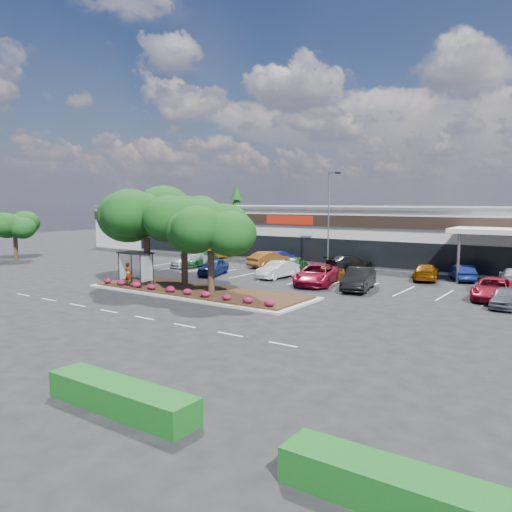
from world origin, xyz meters
The scene contains 31 objects.
ground centered at (0.00, 0.00, 0.00)m, with size 160.00×160.00×0.00m, color black.
retail_store centered at (0.06, 33.91, 3.15)m, with size 80.40×25.20×6.25m.
landscape_island centered at (-2.00, 4.00, 0.12)m, with size 18.00×6.00×0.26m.
lane_markings centered at (-0.14, 10.42, 0.01)m, with size 33.12×20.06×0.01m.
shrub_row centered at (-2.00, 1.90, 0.51)m, with size 17.00×0.80×0.50m, color maroon, non-canonical shape.
bus_shelter centered at (-7.50, 2.95, 2.31)m, with size 2.75×1.55×2.59m.
island_tree_west centered at (-8.00, 4.50, 4.21)m, with size 7.20×7.20×7.89m, color #0E3C0F, non-canonical shape.
island_tree_mid centered at (-4.50, 5.20, 3.92)m, with size 6.60×6.60×7.32m, color #0E3C0F, non-canonical shape.
island_tree_east centered at (-0.50, 3.70, 3.51)m, with size 5.80×5.80×6.50m, color #0E3C0F, non-canonical shape.
hedge_south_east centered at (10.00, -13.50, 0.45)m, with size 6.00×1.30×0.90m, color #0F4711.
hedge_south_mid centered at (20.00, -13.50, 0.45)m, with size 7.00×1.30×0.90m, color #0F4711.
tree_west_far centered at (-34.00, 8.00, 2.80)m, with size 4.80×4.80×5.61m, color #0E3C0F, non-canonical shape.
conifer_north_west centered at (-30.00, 46.00, 5.00)m, with size 4.40×4.40×10.00m, color #0E3C0F.
person_waiting centered at (-7.51, 2.04, 1.18)m, with size 0.67×0.44×1.85m, color #594C47.
light_pole centered at (0.57, 20.51, 4.33)m, with size 1.40×0.82×9.78m.
car_0 centered at (-12.50, 14.84, 0.70)m, with size 1.97×4.84×1.40m, color #999FA3.
car_1 centered at (-12.37, 15.87, 0.72)m, with size 2.03×4.99×1.45m, color #1C5528.
car_2 centered at (-7.03, 11.85, 0.76)m, with size 1.79×4.44×1.51m, color navy.
car_3 centered at (-1.00, 13.53, 0.76)m, with size 1.60×4.60×1.52m, color silver.
car_4 centered at (3.51, 13.88, 0.70)m, with size 1.66×4.11×1.40m, color brown.
car_5 centered at (3.59, 12.28, 0.85)m, with size 2.81×6.09×1.69m, color maroon.
car_6 centered at (7.43, 11.95, 0.86)m, with size 1.82×5.23×1.72m, color black.
car_7 centered at (16.70, 13.76, 0.75)m, with size 2.50×5.42×1.51m, color maroon.
car_8 centered at (17.80, 11.29, 0.66)m, with size 1.57×3.90×1.33m, color #55555C.
car_9 centered at (-15.12, 21.86, 0.75)m, with size 1.59×4.55×1.50m, color brown.
car_10 centered at (-6.10, 21.85, 0.75)m, with size 1.58×4.54×1.49m, color navy.
car_11 centered at (-5.73, 19.40, 0.82)m, with size 1.74×5.00×1.65m, color brown.
car_12 centered at (-1.78, 18.10, 0.77)m, with size 1.81×4.51×1.54m, color #1D4C22.
car_13 centered at (2.23, 21.86, 0.77)m, with size 2.15×5.28×1.53m, color black.
car_14 centered at (10.28, 19.88, 0.71)m, with size 1.99×4.88×1.42m, color #713802.
car_15 centered at (12.96, 21.35, 0.70)m, with size 1.49×4.26×1.40m, color navy.
Camera 1 is at (22.63, -23.91, 6.83)m, focal length 35.00 mm.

